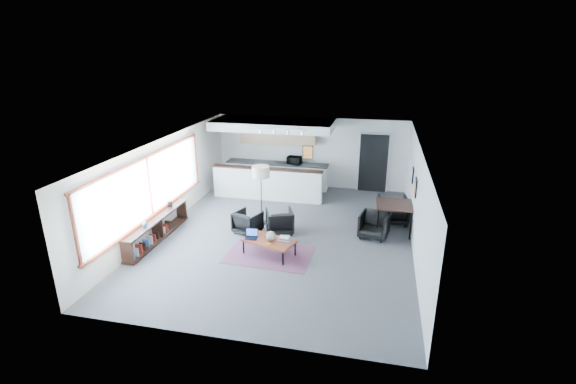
% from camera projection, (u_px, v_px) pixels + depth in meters
% --- Properties ---
extents(room, '(7.02, 9.02, 2.62)m').
position_uv_depth(room, '(283.00, 192.00, 11.31)').
color(room, '#4C4C4E').
rests_on(room, ground).
extents(window, '(0.10, 5.95, 1.66)m').
position_uv_depth(window, '(149.00, 188.00, 11.14)').
color(window, '#8CBFFF').
rests_on(window, room).
extents(console, '(0.35, 3.00, 0.80)m').
position_uv_depth(console, '(157.00, 229.00, 11.34)').
color(console, black).
rests_on(console, floor).
extents(kitchenette, '(4.20, 1.96, 2.60)m').
position_uv_depth(kitchenette, '(274.00, 154.00, 14.94)').
color(kitchenette, white).
rests_on(kitchenette, floor).
extents(doorway, '(1.10, 0.12, 2.15)m').
position_uv_depth(doorway, '(373.00, 162.00, 14.98)').
color(doorway, black).
rests_on(doorway, room).
extents(track_light, '(1.60, 0.07, 0.15)m').
position_uv_depth(track_light, '(281.00, 131.00, 13.04)').
color(track_light, silver).
rests_on(track_light, room).
extents(wall_art_lower, '(0.03, 0.38, 0.48)m').
position_uv_depth(wall_art_lower, '(416.00, 187.00, 10.88)').
color(wall_art_lower, black).
rests_on(wall_art_lower, room).
extents(wall_art_upper, '(0.03, 0.34, 0.44)m').
position_uv_depth(wall_art_upper, '(413.00, 175.00, 12.10)').
color(wall_art_upper, black).
rests_on(wall_art_upper, room).
extents(kilim_rug, '(2.20, 1.55, 0.01)m').
position_uv_depth(kilim_rug, '(269.00, 255.00, 10.65)').
color(kilim_rug, '#592E46').
rests_on(kilim_rug, floor).
extents(coffee_table, '(1.44, 1.06, 0.42)m').
position_uv_depth(coffee_table, '(269.00, 241.00, 10.52)').
color(coffee_table, maroon).
rests_on(coffee_table, floor).
extents(laptop, '(0.33, 0.28, 0.22)m').
position_uv_depth(laptop, '(252.00, 235.00, 10.63)').
color(laptop, black).
rests_on(laptop, coffee_table).
extents(ceramic_pot, '(0.26, 0.26, 0.26)m').
position_uv_depth(ceramic_pot, '(271.00, 236.00, 10.42)').
color(ceramic_pot, gray).
rests_on(ceramic_pot, coffee_table).
extents(book_stack, '(0.31, 0.26, 0.09)m').
position_uv_depth(book_stack, '(285.00, 238.00, 10.50)').
color(book_stack, silver).
rests_on(book_stack, coffee_table).
extents(coaster, '(0.12, 0.12, 0.01)m').
position_uv_depth(coaster, '(269.00, 244.00, 10.31)').
color(coaster, '#E5590C').
rests_on(coaster, coffee_table).
extents(armchair_left, '(0.85, 0.82, 0.70)m').
position_uv_depth(armchair_left, '(248.00, 221.00, 11.82)').
color(armchair_left, black).
rests_on(armchair_left, floor).
extents(armchair_right, '(0.93, 0.90, 0.75)m').
position_uv_depth(armchair_right, '(280.00, 220.00, 11.81)').
color(armchair_right, black).
rests_on(armchair_right, floor).
extents(floor_lamp, '(0.57, 0.57, 1.78)m').
position_uv_depth(floor_lamp, '(261.00, 174.00, 12.03)').
color(floor_lamp, black).
rests_on(floor_lamp, floor).
extents(dining_table, '(1.04, 1.04, 0.85)m').
position_uv_depth(dining_table, '(394.00, 206.00, 11.74)').
color(dining_table, black).
rests_on(dining_table, floor).
extents(dining_chair_near, '(0.75, 0.72, 0.66)m').
position_uv_depth(dining_chair_near, '(374.00, 226.00, 11.53)').
color(dining_chair_near, black).
rests_on(dining_chair_near, floor).
extents(dining_chair_far, '(0.81, 0.77, 0.74)m').
position_uv_depth(dining_chair_far, '(393.00, 211.00, 12.50)').
color(dining_chair_far, black).
rests_on(dining_chair_far, floor).
extents(microwave, '(0.53, 0.35, 0.34)m').
position_uv_depth(microwave, '(294.00, 159.00, 15.31)').
color(microwave, black).
rests_on(microwave, kitchenette).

